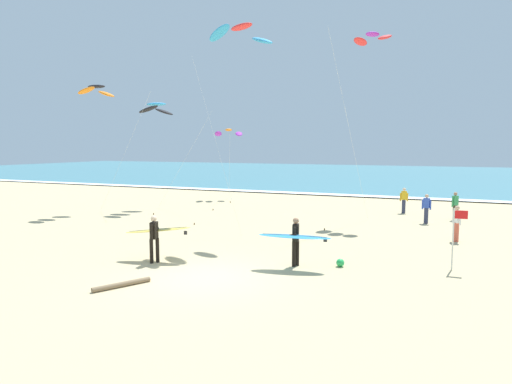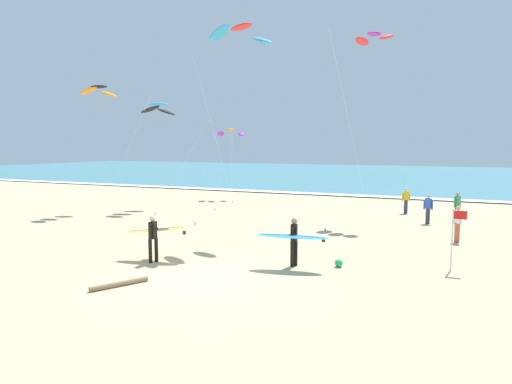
{
  "view_description": "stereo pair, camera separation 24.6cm",
  "coord_description": "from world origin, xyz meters",
  "views": [
    {
      "loc": [
        6.94,
        -12.02,
        4.17
      ],
      "look_at": [
        -0.89,
        6.23,
        2.11
      ],
      "focal_mm": 31.21,
      "sensor_mm": 36.0,
      "label": 1
    },
    {
      "loc": [
        7.16,
        -11.92,
        4.17
      ],
      "look_at": [
        -0.89,
        6.23,
        2.11
      ],
      "focal_mm": 31.21,
      "sensor_mm": 36.0,
      "label": 2
    }
  ],
  "objects": [
    {
      "name": "kite_arc_cobalt_far",
      "position": [
        -10.75,
        12.6,
        6.62
      ],
      "size": [
        4.75,
        3.05,
        7.0
      ],
      "color": "black",
      "rests_on": "ground"
    },
    {
      "name": "bystander_green_top",
      "position": [
        7.46,
        15.22,
        0.81
      ],
      "size": [
        0.36,
        0.39,
        1.59
      ],
      "color": "#4C3D2D",
      "rests_on": "ground"
    },
    {
      "name": "surfer_trailing",
      "position": [
        2.27,
        2.24,
        1.05
      ],
      "size": [
        2.53,
        1.16,
        1.71
      ],
      "color": "black",
      "rests_on": "ground"
    },
    {
      "name": "surfer_lead",
      "position": [
        -2.59,
        1.04,
        1.05
      ],
      "size": [
        2.53,
        1.19,
        1.71
      ],
      "color": "black",
      "rests_on": "ground"
    },
    {
      "name": "bystander_yellow_top",
      "position": [
        4.58,
        16.79,
        0.81
      ],
      "size": [
        0.49,
        0.25,
        1.59
      ],
      "color": "#2D334C",
      "rests_on": "ground"
    },
    {
      "name": "kite_arc_scarlet_mid",
      "position": [
        -1.42,
        5.85,
        8.96
      ],
      "size": [
        5.19,
        3.84,
        9.36
      ],
      "color": "#2D99DB",
      "rests_on": "ground"
    },
    {
      "name": "bystander_blue_top",
      "position": [
        6.03,
        13.4,
        0.81
      ],
      "size": [
        0.49,
        0.26,
        1.59
      ],
      "color": "#2D334C",
      "rests_on": "ground"
    },
    {
      "name": "ocean_water",
      "position": [
        0.0,
        54.63,
        0.04
      ],
      "size": [
        160.0,
        60.0,
        0.08
      ],
      "primitive_type": "cube",
      "color": "teal",
      "rests_on": "ground"
    },
    {
      "name": "lifeguard_flag",
      "position": [
        7.29,
        4.05,
        1.27
      ],
      "size": [
        0.45,
        0.05,
        2.1
      ],
      "color": "silver",
      "rests_on": "ground"
    },
    {
      "name": "kite_arc_violet_near",
      "position": [
        2.94,
        13.35,
        10.0
      ],
      "size": [
        2.64,
        4.89,
        10.31
      ],
      "color": "red",
      "rests_on": "ground"
    },
    {
      "name": "bystander_white_top",
      "position": [
        7.44,
        9.0,
        0.81
      ],
      "size": [
        0.35,
        0.4,
        1.59
      ],
      "color": "#D8593F",
      "rests_on": "ground"
    },
    {
      "name": "beach_ball",
      "position": [
        3.69,
        2.96,
        0.14
      ],
      "size": [
        0.28,
        0.28,
        0.28
      ],
      "primitive_type": "sphere",
      "color": "green",
      "rests_on": "ground"
    },
    {
      "name": "ground_plane",
      "position": [
        0.0,
        0.0,
        0.0
      ],
      "size": [
        160.0,
        160.0,
        0.0
      ],
      "primitive_type": "plane",
      "color": "tan"
    },
    {
      "name": "kite_arc_amber_low",
      "position": [
        -9.0,
        19.63,
        5.22
      ],
      "size": [
        2.59,
        3.49,
        5.53
      ],
      "color": "purple",
      "rests_on": "ground"
    },
    {
      "name": "driftwood_log",
      "position": [
        -1.78,
        -1.8,
        0.08
      ],
      "size": [
        0.97,
        1.63,
        0.15
      ],
      "primitive_type": "cylinder",
      "rotation": [
        0.0,
        1.57,
        1.08
      ],
      "color": "#846B4C",
      "rests_on": "ground"
    },
    {
      "name": "kite_arc_charcoal_high",
      "position": [
        -13.2,
        9.85,
        7.59
      ],
      "size": [
        4.55,
        2.63,
        7.94
      ],
      "color": "orange",
      "rests_on": "ground"
    },
    {
      "name": "shoreline_foam",
      "position": [
        0.0,
        24.93,
        0.09
      ],
      "size": [
        160.0,
        1.53,
        0.01
      ],
      "primitive_type": "cube",
      "color": "white",
      "rests_on": "ocean_water"
    }
  ]
}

